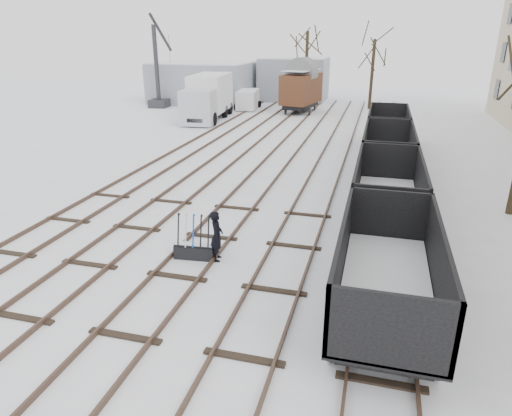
{
  "coord_description": "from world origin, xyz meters",
  "views": [
    {
      "loc": [
        5.45,
        -11.03,
        6.86
      ],
      "look_at": [
        1.59,
        3.25,
        1.2
      ],
      "focal_mm": 32.0,
      "sensor_mm": 36.0,
      "label": 1
    }
  ],
  "objects_px": {
    "ground_frame": "(194,250)",
    "worker": "(217,236)",
    "panel_van": "(248,99)",
    "crane": "(159,83)",
    "box_van_wagon": "(301,88)",
    "freight_wagon_a": "(386,285)",
    "lorry": "(208,97)"
  },
  "relations": [
    {
      "from": "ground_frame",
      "to": "freight_wagon_a",
      "type": "height_order",
      "value": "freight_wagon_a"
    },
    {
      "from": "panel_van",
      "to": "crane",
      "type": "distance_m",
      "value": 9.0
    },
    {
      "from": "ground_frame",
      "to": "freight_wagon_a",
      "type": "xyz_separation_m",
      "value": [
        5.97,
        -1.86,
        0.67
      ]
    },
    {
      "from": "worker",
      "to": "freight_wagon_a",
      "type": "relative_size",
      "value": 0.27
    },
    {
      "from": "worker",
      "to": "panel_van",
      "type": "distance_m",
      "value": 31.74
    },
    {
      "from": "ground_frame",
      "to": "crane",
      "type": "distance_m",
      "value": 33.87
    },
    {
      "from": "ground_frame",
      "to": "worker",
      "type": "relative_size",
      "value": 0.89
    },
    {
      "from": "freight_wagon_a",
      "to": "panel_van",
      "type": "distance_m",
      "value": 35.22
    },
    {
      "from": "panel_van",
      "to": "lorry",
      "type": "bearing_deg",
      "value": -111.51
    },
    {
      "from": "freight_wagon_a",
      "to": "crane",
      "type": "relative_size",
      "value": 0.7
    },
    {
      "from": "ground_frame",
      "to": "worker",
      "type": "xyz_separation_m",
      "value": [
        0.75,
        0.1,
        0.55
      ]
    },
    {
      "from": "ground_frame",
      "to": "panel_van",
      "type": "xyz_separation_m",
      "value": [
        -7.09,
        30.85,
        0.65
      ]
    },
    {
      "from": "lorry",
      "to": "panel_van",
      "type": "height_order",
      "value": "lorry"
    },
    {
      "from": "panel_van",
      "to": "crane",
      "type": "relative_size",
      "value": 0.49
    },
    {
      "from": "crane",
      "to": "lorry",
      "type": "bearing_deg",
      "value": -41.38
    },
    {
      "from": "lorry",
      "to": "crane",
      "type": "distance_m",
      "value": 9.02
    },
    {
      "from": "box_van_wagon",
      "to": "panel_van",
      "type": "height_order",
      "value": "box_van_wagon"
    },
    {
      "from": "freight_wagon_a",
      "to": "crane",
      "type": "distance_m",
      "value": 38.53
    },
    {
      "from": "box_van_wagon",
      "to": "panel_van",
      "type": "bearing_deg",
      "value": -175.46
    },
    {
      "from": "ground_frame",
      "to": "lorry",
      "type": "height_order",
      "value": "lorry"
    },
    {
      "from": "lorry",
      "to": "panel_van",
      "type": "distance_m",
      "value": 6.74
    },
    {
      "from": "freight_wagon_a",
      "to": "crane",
      "type": "height_order",
      "value": "crane"
    },
    {
      "from": "freight_wagon_a",
      "to": "crane",
      "type": "xyz_separation_m",
      "value": [
        -21.89,
        31.68,
        1.34
      ]
    },
    {
      "from": "box_van_wagon",
      "to": "panel_van",
      "type": "distance_m",
      "value": 5.48
    },
    {
      "from": "ground_frame",
      "to": "panel_van",
      "type": "height_order",
      "value": "panel_van"
    },
    {
      "from": "worker",
      "to": "crane",
      "type": "xyz_separation_m",
      "value": [
        -16.68,
        29.72,
        1.45
      ]
    },
    {
      "from": "box_van_wagon",
      "to": "freight_wagon_a",
      "type": "bearing_deg",
      "value": -65.4
    },
    {
      "from": "worker",
      "to": "box_van_wagon",
      "type": "xyz_separation_m",
      "value": [
        -2.55,
        30.15,
        1.39
      ]
    },
    {
      "from": "lorry",
      "to": "panel_van",
      "type": "bearing_deg",
      "value": 70.48
    },
    {
      "from": "worker",
      "to": "panel_van",
      "type": "xyz_separation_m",
      "value": [
        -7.84,
        30.75,
        0.1
      ]
    },
    {
      "from": "freight_wagon_a",
      "to": "panel_van",
      "type": "bearing_deg",
      "value": 111.76
    },
    {
      "from": "worker",
      "to": "box_van_wagon",
      "type": "height_order",
      "value": "box_van_wagon"
    }
  ]
}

